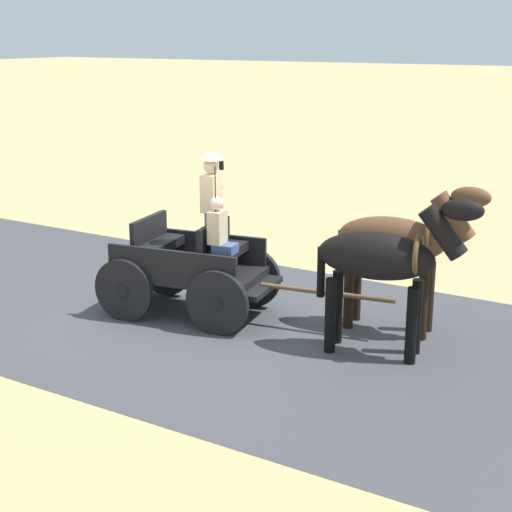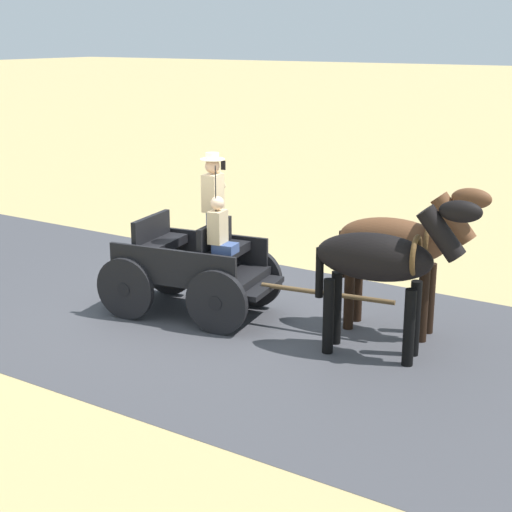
# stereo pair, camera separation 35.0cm
# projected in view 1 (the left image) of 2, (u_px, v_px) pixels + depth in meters

# --- Properties ---
(ground_plane) EXTENTS (200.00, 200.00, 0.00)m
(ground_plane) POSITION_uv_depth(u_px,v_px,m) (187.00, 315.00, 12.01)
(ground_plane) COLOR tan
(road_surface) EXTENTS (6.09, 160.00, 0.01)m
(road_surface) POSITION_uv_depth(u_px,v_px,m) (187.00, 315.00, 12.01)
(road_surface) COLOR #424247
(road_surface) RESTS_ON ground
(horse_drawn_carriage) EXTENTS (1.78, 4.51, 2.50)m
(horse_drawn_carriage) POSITION_uv_depth(u_px,v_px,m) (194.00, 263.00, 11.84)
(horse_drawn_carriage) COLOR black
(horse_drawn_carriage) RESTS_ON ground
(horse_near_side) EXTENTS (0.72, 2.14, 2.21)m
(horse_near_side) POSITION_uv_depth(u_px,v_px,m) (399.00, 243.00, 11.03)
(horse_near_side) COLOR brown
(horse_near_side) RESTS_ON ground
(horse_off_side) EXTENTS (0.83, 2.15, 2.21)m
(horse_off_side) POSITION_uv_depth(u_px,v_px,m) (384.00, 260.00, 10.20)
(horse_off_side) COLOR black
(horse_off_side) RESTS_ON ground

